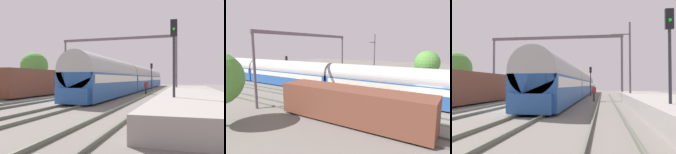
# 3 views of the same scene
# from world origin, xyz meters

# --- Properties ---
(ground) EXTENTS (120.00, 120.00, 0.00)m
(ground) POSITION_xyz_m (0.00, 0.00, 0.00)
(ground) COLOR slate
(track_west) EXTENTS (1.52, 60.00, 0.16)m
(track_west) POSITION_xyz_m (-2.06, 0.00, 0.08)
(track_west) COLOR #595F50
(track_west) RESTS_ON ground
(track_east) EXTENTS (1.52, 60.00, 0.16)m
(track_east) POSITION_xyz_m (2.06, 0.00, 0.08)
(track_east) COLOR #595F50
(track_east) RESTS_ON ground
(track_far_east) EXTENTS (1.52, 60.00, 0.16)m
(track_far_east) POSITION_xyz_m (6.19, 0.00, 0.08)
(track_far_east) COLOR #595F50
(track_far_east) RESTS_ON ground
(platform) EXTENTS (4.40, 28.00, 0.90)m
(platform) POSITION_xyz_m (10.00, 2.00, 0.45)
(platform) COLOR gray
(platform) RESTS_ON ground
(passenger_train) EXTENTS (2.93, 49.20, 3.82)m
(passenger_train) POSITION_xyz_m (2.06, 20.75, 1.97)
(passenger_train) COLOR #28569E
(passenger_train) RESTS_ON ground
(freight_car) EXTENTS (2.80, 13.00, 2.70)m
(freight_car) POSITION_xyz_m (-6.19, 4.84, 1.47)
(freight_car) COLOR brown
(freight_car) RESTS_ON ground
(person_crossing) EXTENTS (0.46, 0.39, 1.73)m
(person_crossing) POSITION_xyz_m (4.95, 10.39, 1.03)
(person_crossing) COLOR #2F2F2F
(person_crossing) RESTS_ON ground
(railway_signal_near) EXTENTS (0.36, 0.30, 5.09)m
(railway_signal_near) POSITION_xyz_m (8.84, -5.31, 3.26)
(railway_signal_near) COLOR #2D2D33
(railway_signal_near) RESTS_ON ground
(railway_signal_far) EXTENTS (0.36, 0.30, 4.54)m
(railway_signal_far) POSITION_xyz_m (3.98, 23.33, 2.93)
(railway_signal_far) COLOR #2D2D33
(railway_signal_far) RESTS_ON ground
(catenary_gantry) EXTENTS (16.77, 0.28, 7.86)m
(catenary_gantry) POSITION_xyz_m (0.00, 14.64, 5.92)
(catenary_gantry) COLOR #665860
(catenary_gantry) RESTS_ON ground
(catenary_pole_east_mid) EXTENTS (1.90, 0.20, 8.00)m
(catenary_pole_east_mid) POSITION_xyz_m (8.54, 9.11, 4.15)
(catenary_pole_east_mid) COLOR #665860
(catenary_pole_east_mid) RESTS_ON ground
(tree_west_background) EXTENTS (4.16, 4.16, 5.91)m
(tree_west_background) POSITION_xyz_m (-12.64, 13.01, 3.82)
(tree_west_background) COLOR #4C3826
(tree_west_background) RESTS_ON ground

